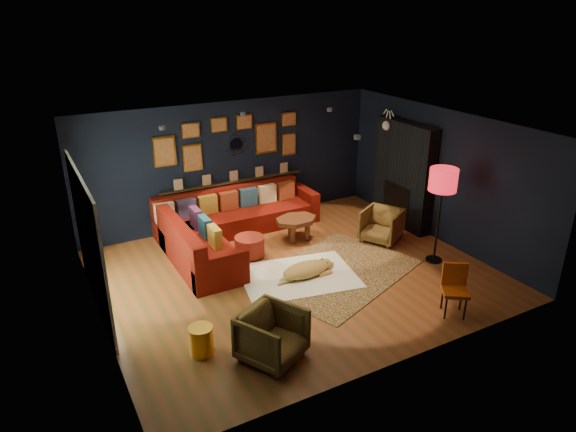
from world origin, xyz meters
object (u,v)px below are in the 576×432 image
coffee_table (296,222)px  armchair_left (272,334)px  sectional (223,227)px  floor_lamp (443,184)px  pouf (250,246)px  dog (306,267)px  armchair_right (381,224)px  gold_stool (201,340)px  orange_chair (455,285)px

coffee_table → armchair_left: 3.76m
sectional → floor_lamp: size_ratio=1.91×
pouf → dog: 1.32m
floor_lamp → coffee_table: bearing=131.4°
armchair_right → coffee_table: bearing=-149.8°
sectional → floor_lamp: 4.22m
gold_stool → armchair_right: bearing=21.3°
pouf → armchair_left: 3.06m
pouf → armchair_left: size_ratio=0.71×
floor_lamp → dog: bearing=166.3°
sectional → dog: sectional is taller
armchair_right → floor_lamp: (0.32, -1.17, 1.14)m
coffee_table → pouf: size_ratio=1.61×
sectional → dog: bearing=-70.5°
floor_lamp → dog: (-2.40, 0.59, -1.30)m
coffee_table → pouf: (-1.13, -0.23, -0.17)m
pouf → floor_lamp: size_ratio=0.31×
floor_lamp → dog: size_ratio=1.47×
sectional → floor_lamp: bearing=-39.8°
gold_stool → orange_chair: (3.74, -0.87, 0.26)m
coffee_table → gold_stool: 3.89m
coffee_table → floor_lamp: (1.78, -2.03, 1.13)m
pouf → armchair_right: bearing=-13.6°
armchair_left → gold_stool: armchair_left is taller
orange_chair → armchair_right: bearing=109.7°
pouf → gold_stool: size_ratio=1.33×
gold_stool → dog: gold_stool is taller
armchair_left → dog: bearing=20.1°
gold_stool → orange_chair: orange_chair is taller
sectional → pouf: sectional is taller
gold_stool → sectional: bearing=63.1°
armchair_left → orange_chair: bearing=-34.3°
armchair_left → dog: (1.50, 1.67, -0.18)m
coffee_table → floor_lamp: 2.93m
sectional → armchair_left: 3.76m
armchair_right → dog: armchair_right is taller
gold_stool → orange_chair: size_ratio=0.52×
sectional → gold_stool: 3.51m
coffee_table → dog: size_ratio=0.74×
armchair_left → gold_stool: size_ratio=1.87×
armchair_left → armchair_right: (3.58, 2.26, -0.03)m
armchair_left → armchair_right: size_ratio=1.07×
armchair_left → gold_stool: bearing=117.5°
sectional → armchair_right: 3.13m
armchair_left → armchair_right: armchair_left is taller
pouf → orange_chair: size_ratio=0.69×
pouf → sectional: bearing=104.1°
pouf → dog: size_ratio=0.46×
gold_stool → floor_lamp: bearing=6.5°
pouf → gold_stool: gold_stool is taller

